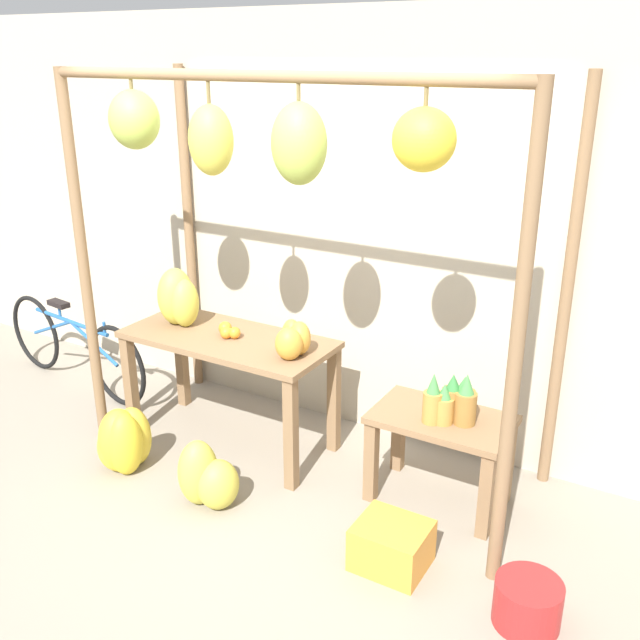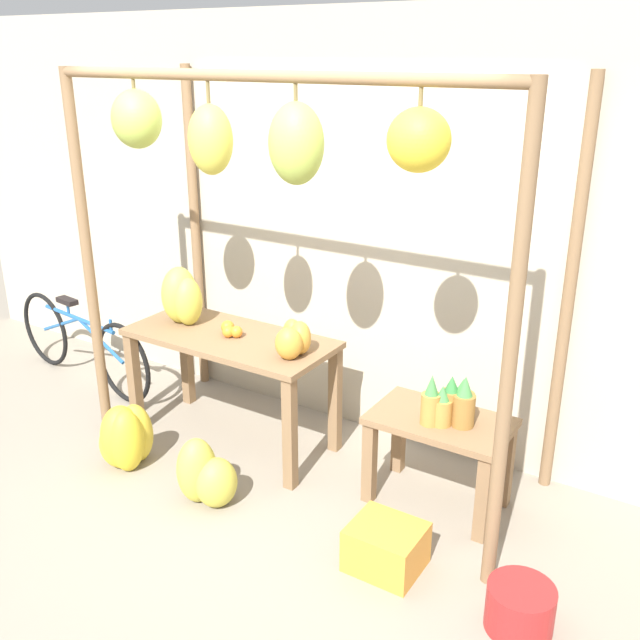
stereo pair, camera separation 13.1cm
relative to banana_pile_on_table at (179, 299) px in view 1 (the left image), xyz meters
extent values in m
plane|color=gray|center=(0.99, -0.67, -0.97)|extent=(20.00, 20.00, 0.00)
cube|color=#B2A893|center=(0.99, 0.69, 0.43)|extent=(8.00, 0.08, 2.80)
cylinder|color=brown|center=(-0.40, -0.43, 0.26)|extent=(0.07, 0.07, 2.45)
cylinder|color=brown|center=(2.38, -0.43, 0.26)|extent=(0.07, 0.07, 2.45)
cylinder|color=brown|center=(-0.40, 0.60, 0.26)|extent=(0.07, 0.07, 2.45)
cylinder|color=brown|center=(2.38, 0.60, 0.26)|extent=(0.07, 0.07, 2.45)
cylinder|color=brown|center=(0.99, -0.43, 1.45)|extent=(2.78, 0.06, 0.06)
cylinder|color=brown|center=(0.16, -0.43, 1.40)|extent=(0.02, 0.02, 0.05)
ellipsoid|color=#9EB247|center=(0.16, -0.43, 1.21)|extent=(0.29, 0.27, 0.33)
cylinder|color=brown|center=(0.69, -0.43, 1.37)|extent=(0.02, 0.02, 0.11)
ellipsoid|color=gold|center=(0.69, -0.43, 1.13)|extent=(0.25, 0.22, 0.37)
cylinder|color=brown|center=(1.23, -0.43, 1.38)|extent=(0.02, 0.02, 0.08)
ellipsoid|color=#9EB247|center=(1.23, -0.43, 1.14)|extent=(0.28, 0.26, 0.40)
cylinder|color=brown|center=(1.88, -0.43, 1.38)|extent=(0.02, 0.02, 0.08)
ellipsoid|color=yellow|center=(1.88, -0.43, 1.20)|extent=(0.29, 0.26, 0.29)
cube|color=brown|center=(0.41, -0.01, -0.21)|extent=(1.41, 0.63, 0.04)
cube|color=brown|center=(-0.25, -0.28, -0.60)|extent=(0.07, 0.07, 0.74)
cube|color=brown|center=(1.06, -0.28, -0.60)|extent=(0.07, 0.07, 0.74)
cube|color=brown|center=(-0.25, 0.25, -0.60)|extent=(0.07, 0.07, 0.74)
cube|color=brown|center=(1.06, 0.25, -0.60)|extent=(0.07, 0.07, 0.74)
cube|color=brown|center=(1.88, 0.06, -0.42)|extent=(0.80, 0.49, 0.04)
cube|color=brown|center=(1.53, -0.14, -0.71)|extent=(0.07, 0.07, 0.52)
cube|color=brown|center=(2.23, -0.14, -0.71)|extent=(0.07, 0.07, 0.52)
cube|color=brown|center=(1.53, 0.25, -0.71)|extent=(0.07, 0.07, 0.52)
cube|color=brown|center=(2.23, 0.25, -0.71)|extent=(0.07, 0.07, 0.52)
ellipsoid|color=gold|center=(0.05, 0.00, -0.02)|extent=(0.19, 0.21, 0.33)
ellipsoid|color=gold|center=(-0.03, 0.00, 0.01)|extent=(0.27, 0.29, 0.39)
sphere|color=orange|center=(0.37, 0.01, -0.14)|extent=(0.09, 0.09, 0.09)
sphere|color=orange|center=(0.41, -0.03, -0.15)|extent=(0.07, 0.07, 0.07)
sphere|color=orange|center=(0.42, -0.04, -0.15)|extent=(0.08, 0.08, 0.08)
sphere|color=orange|center=(0.47, -0.02, -0.15)|extent=(0.08, 0.08, 0.08)
cylinder|color=#B27F38|center=(1.91, 0.00, -0.33)|extent=(0.12, 0.12, 0.15)
cone|color=#428442|center=(1.91, 0.00, -0.21)|extent=(0.08, 0.08, 0.09)
cylinder|color=#A3702D|center=(1.99, 0.08, -0.32)|extent=(0.13, 0.13, 0.18)
cone|color=#428442|center=(1.99, 0.08, -0.18)|extent=(0.09, 0.09, 0.09)
cylinder|color=#B27F38|center=(1.85, -0.03, -0.31)|extent=(0.11, 0.11, 0.18)
cone|color=#428442|center=(1.85, -0.03, -0.16)|extent=(0.08, 0.08, 0.12)
cylinder|color=olive|center=(1.94, 0.06, -0.31)|extent=(0.12, 0.12, 0.19)
cone|color=#337538|center=(1.94, 0.06, -0.17)|extent=(0.08, 0.08, 0.09)
cylinder|color=olive|center=(2.02, 0.05, -0.31)|extent=(0.13, 0.13, 0.19)
cone|color=#428442|center=(2.02, 0.05, -0.16)|extent=(0.09, 0.09, 0.12)
ellipsoid|color=yellow|center=(0.07, -0.68, -0.76)|extent=(0.26, 0.27, 0.43)
ellipsoid|color=gold|center=(0.04, -0.56, -0.76)|extent=(0.29, 0.28, 0.41)
ellipsoid|color=yellow|center=(-0.02, -0.65, -0.82)|extent=(0.21, 0.23, 0.30)
ellipsoid|color=gold|center=(0.00, -0.67, -0.80)|extent=(0.35, 0.33, 0.33)
ellipsoid|color=yellow|center=(0.02, -0.66, -0.75)|extent=(0.32, 0.34, 0.44)
ellipsoid|color=gold|center=(0.80, -0.67, -0.81)|extent=(0.33, 0.33, 0.31)
ellipsoid|color=gold|center=(0.67, -0.69, -0.76)|extent=(0.31, 0.32, 0.42)
cube|color=orange|center=(1.89, -0.61, -0.85)|extent=(0.37, 0.32, 0.24)
cylinder|color=#AD2323|center=(2.62, -0.66, -0.85)|extent=(0.32, 0.32, 0.23)
torus|color=black|center=(-1.75, 0.15, -0.65)|extent=(0.64, 0.12, 0.64)
torus|color=black|center=(-0.66, 0.00, -0.65)|extent=(0.64, 0.12, 0.64)
cylinder|color=#235B9E|center=(-1.21, 0.07, -0.42)|extent=(0.93, 0.15, 0.03)
cylinder|color=#235B9E|center=(-1.48, 0.11, -0.54)|extent=(0.56, 0.10, 0.25)
cylinder|color=#235B9E|center=(-0.93, 0.04, -0.54)|extent=(0.56, 0.10, 0.25)
cylinder|color=#235B9E|center=(-1.34, 0.09, -0.37)|extent=(0.02, 0.02, 0.10)
cube|color=black|center=(-1.34, 0.09, -0.30)|extent=(0.21, 0.11, 0.04)
cylinder|color=#235B9E|center=(-0.77, 0.02, -0.37)|extent=(0.02, 0.02, 0.10)
ellipsoid|color=gold|center=(0.97, -0.02, -0.08)|extent=(0.21, 0.22, 0.21)
ellipsoid|color=gold|center=(0.96, -0.12, -0.08)|extent=(0.21, 0.20, 0.20)
ellipsoid|color=gold|center=(0.91, -0.01, -0.08)|extent=(0.16, 0.14, 0.21)
camera|label=1|loc=(3.11, -3.43, 1.57)|focal=40.00mm
camera|label=2|loc=(3.22, -3.36, 1.57)|focal=40.00mm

